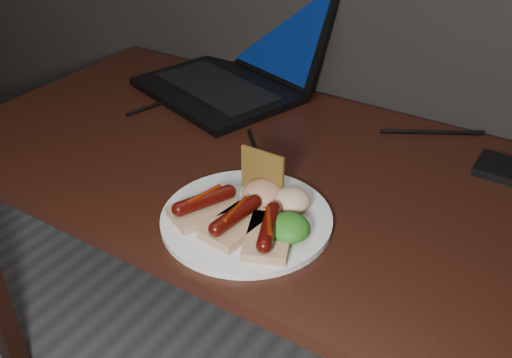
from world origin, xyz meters
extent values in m
cube|color=#37160D|center=(0.00, 1.38, 0.73)|extent=(1.40, 0.70, 0.03)
cube|color=#37160D|center=(-0.65, 1.68, 0.36)|extent=(0.05, 0.05, 0.72)
cube|color=black|center=(-0.30, 1.59, 0.76)|extent=(0.44, 0.38, 0.02)
cube|color=black|center=(-0.30, 1.59, 0.77)|extent=(0.35, 0.24, 0.00)
cube|color=black|center=(-0.25, 1.76, 0.88)|extent=(0.38, 0.20, 0.23)
cube|color=#071D4E|center=(-0.25, 1.76, 0.88)|extent=(0.34, 0.17, 0.20)
cube|color=black|center=(0.39, 1.59, 0.76)|extent=(0.13, 0.09, 0.02)
cylinder|color=black|center=(-0.06, 1.40, 0.75)|extent=(0.13, 0.14, 0.01)
cylinder|color=black|center=(0.21, 1.67, 0.75)|extent=(0.19, 0.12, 0.01)
cylinder|color=black|center=(-0.37, 1.47, 0.75)|extent=(0.06, 0.19, 0.01)
cylinder|color=white|center=(0.05, 1.19, 0.76)|extent=(0.36, 0.36, 0.01)
cube|color=#E0B383|center=(-0.01, 1.16, 0.77)|extent=(0.11, 0.13, 0.02)
cylinder|color=#530B05|center=(-0.01, 1.16, 0.79)|extent=(0.06, 0.10, 0.02)
sphere|color=#530B05|center=(-0.03, 1.12, 0.79)|extent=(0.03, 0.02, 0.02)
sphere|color=#530B05|center=(0.01, 1.20, 0.79)|extent=(0.03, 0.02, 0.02)
cylinder|color=#611504|center=(-0.01, 1.16, 0.80)|extent=(0.02, 0.07, 0.01)
cube|color=#E0B383|center=(0.05, 1.15, 0.77)|extent=(0.08, 0.12, 0.02)
cylinder|color=#530B05|center=(0.05, 1.15, 0.79)|extent=(0.04, 0.10, 0.02)
sphere|color=#530B05|center=(0.05, 1.11, 0.79)|extent=(0.02, 0.02, 0.02)
sphere|color=#530B05|center=(0.06, 1.20, 0.79)|extent=(0.02, 0.02, 0.02)
cylinder|color=#611504|center=(0.05, 1.15, 0.80)|extent=(0.01, 0.07, 0.01)
cube|color=#E0B383|center=(0.11, 1.16, 0.77)|extent=(0.11, 0.13, 0.02)
cylinder|color=#530B05|center=(0.11, 1.16, 0.79)|extent=(0.06, 0.10, 0.02)
sphere|color=#530B05|center=(0.13, 1.11, 0.79)|extent=(0.03, 0.02, 0.02)
sphere|color=#530B05|center=(0.10, 1.20, 0.79)|extent=(0.02, 0.02, 0.02)
cylinder|color=#611504|center=(0.11, 1.16, 0.80)|extent=(0.05, 0.06, 0.01)
cube|color=olive|center=(0.03, 1.27, 0.80)|extent=(0.09, 0.01, 0.08)
ellipsoid|color=#195711|center=(0.14, 1.18, 0.78)|extent=(0.07, 0.07, 0.04)
ellipsoid|color=#A41210|center=(0.05, 1.24, 0.78)|extent=(0.07, 0.07, 0.04)
ellipsoid|color=beige|center=(0.10, 1.25, 0.78)|extent=(0.06, 0.06, 0.04)
camera|label=1|loc=(0.48, 0.55, 1.34)|focal=40.00mm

